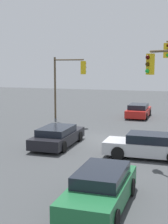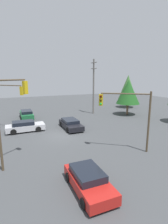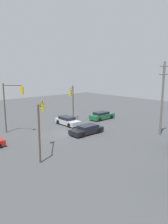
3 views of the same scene
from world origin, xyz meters
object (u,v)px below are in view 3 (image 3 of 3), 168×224
object	(u,v)px
sedan_dark	(87,130)
traffic_signal_cross	(41,118)
traffic_signal_aux	(11,100)
traffic_signal_main	(72,97)
sedan_green	(102,116)
sedan_silver	(68,121)

from	to	relation	value
sedan_dark	traffic_signal_cross	xyz separation A→B (m)	(-8.50, -2.55, 3.26)
sedan_dark	traffic_signal_aux	xyz separation A→B (m)	(-7.28, 7.20, 3.97)
traffic_signal_cross	traffic_signal_main	bearing A→B (deg)	-13.77
sedan_green	traffic_signal_main	bearing A→B (deg)	-120.49
sedan_dark	traffic_signal_cross	distance (m)	9.45
sedan_silver	traffic_signal_main	distance (m)	4.58
sedan_dark	sedan_green	size ratio (longest dim) A/B	1.01
traffic_signal_main	sedan_dark	bearing A→B (deg)	19.83
sedan_silver	traffic_signal_main	world-z (taller)	traffic_signal_main
sedan_dark	traffic_signal_cross	bearing A→B (deg)	106.69
sedan_dark	traffic_signal_cross	size ratio (longest dim) A/B	0.86
sedan_silver	traffic_signal_cross	xyz separation A→B (m)	(-9.52, -8.21, 3.21)
sedan_green	traffic_signal_cross	bearing A→B (deg)	-65.85
sedan_silver	traffic_signal_aux	xyz separation A→B (m)	(-8.30, 1.54, 3.91)
sedan_silver	traffic_signal_main	xyz separation A→B (m)	(2.40, 1.85, 3.44)
sedan_green	traffic_signal_main	distance (m)	6.29
sedan_silver	traffic_signal_cross	world-z (taller)	traffic_signal_cross
traffic_signal_cross	traffic_signal_aux	size ratio (longest dim) A/B	0.81
sedan_green	traffic_signal_cross	size ratio (longest dim) A/B	0.85
traffic_signal_main	sedan_green	bearing A→B (deg)	103.78
traffic_signal_cross	sedan_silver	bearing A→B (deg)	-13.17
traffic_signal_main	traffic_signal_cross	distance (m)	15.59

